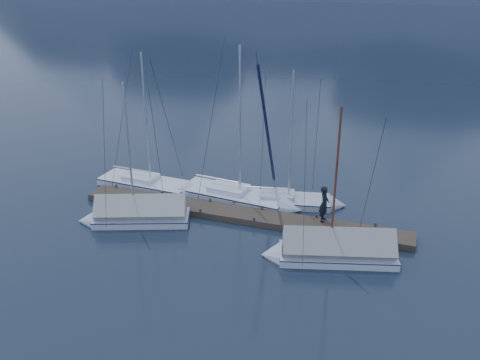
# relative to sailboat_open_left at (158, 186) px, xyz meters

# --- Properties ---
(ground) EXTENTS (1000.00, 1000.00, 0.00)m
(ground) POSITION_rel_sailboat_open_left_xyz_m (5.96, -4.01, -0.16)
(ground) COLOR black
(ground) RESTS_ON ground
(dock) EXTENTS (18.00, 1.50, 0.54)m
(dock) POSITION_rel_sailboat_open_left_xyz_m (5.96, -2.01, -0.05)
(dock) COLOR #382D23
(dock) RESTS_ON ground
(mooring_posts) EXTENTS (15.12, 1.52, 0.35)m
(mooring_posts) POSITION_rel_sailboat_open_left_xyz_m (5.46, -2.01, 0.19)
(mooring_posts) COLOR #382D23
(mooring_posts) RESTS_ON ground
(sailboat_open_left) EXTENTS (6.85, 2.89, 8.91)m
(sailboat_open_left) POSITION_rel_sailboat_open_left_xyz_m (0.00, 0.00, 0.00)
(sailboat_open_left) COLOR white
(sailboat_open_left) RESTS_ON ground
(sailboat_open_mid) EXTENTS (7.46, 3.16, 9.63)m
(sailboat_open_mid) POSITION_rel_sailboat_open_left_xyz_m (5.76, -0.01, 0.01)
(sailboat_open_mid) COLOR white
(sailboat_open_mid) RESTS_ON ground
(sailboat_open_right) EXTENTS (6.52, 3.09, 8.32)m
(sailboat_open_right) POSITION_rel_sailboat_open_left_xyz_m (8.45, 0.55, -0.01)
(sailboat_open_right) COLOR silver
(sailboat_open_right) RESTS_ON ground
(sailboat_covered_near) EXTENTS (6.45, 3.42, 8.03)m
(sailboat_covered_near) POSITION_rel_sailboat_open_left_xyz_m (11.08, -4.61, 0.24)
(sailboat_covered_near) COLOR silver
(sailboat_covered_near) RESTS_ON ground
(sailboat_covered_far) EXTENTS (6.06, 3.62, 8.16)m
(sailboat_covered_far) POSITION_rel_sailboat_open_left_xyz_m (0.78, -4.30, 0.24)
(sailboat_covered_far) COLOR silver
(sailboat_covered_far) RESTS_ON ground
(person) EXTENTS (0.46, 0.70, 1.92)m
(person) POSITION_rel_sailboat_open_left_xyz_m (10.34, -1.56, 1.14)
(person) COLOR black
(person) RESTS_ON dock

